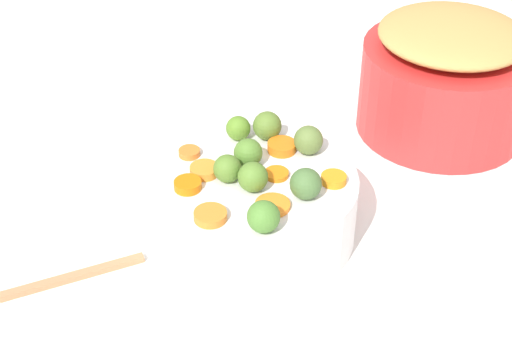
# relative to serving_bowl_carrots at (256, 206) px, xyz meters

# --- Properties ---
(tabletop) EXTENTS (2.40, 2.40, 0.02)m
(tabletop) POSITION_rel_serving_bowl_carrots_xyz_m (-0.00, 0.03, -0.05)
(tabletop) COLOR silver
(tabletop) RESTS_ON ground
(serving_bowl_carrots) EXTENTS (0.24, 0.24, 0.09)m
(serving_bowl_carrots) POSITION_rel_serving_bowl_carrots_xyz_m (0.00, 0.00, 0.00)
(serving_bowl_carrots) COLOR white
(serving_bowl_carrots) RESTS_ON tabletop
(metal_pot) EXTENTS (0.24, 0.24, 0.13)m
(metal_pot) POSITION_rel_serving_bowl_carrots_xyz_m (0.20, -0.30, 0.02)
(metal_pot) COLOR red
(metal_pot) RESTS_ON tabletop
(stuffing_mound) EXTENTS (0.21, 0.21, 0.04)m
(stuffing_mound) POSITION_rel_serving_bowl_carrots_xyz_m (0.20, -0.30, 0.11)
(stuffing_mound) COLOR tan
(stuffing_mound) RESTS_ON metal_pot
(carrot_slice_0) EXTENTS (0.04, 0.04, 0.01)m
(carrot_slice_0) POSITION_rel_serving_bowl_carrots_xyz_m (0.05, -0.04, 0.05)
(carrot_slice_0) COLOR orange
(carrot_slice_0) RESTS_ON serving_bowl_carrots
(carrot_slice_1) EXTENTS (0.05, 0.05, 0.01)m
(carrot_slice_1) POSITION_rel_serving_bowl_carrots_xyz_m (0.02, 0.06, 0.05)
(carrot_slice_1) COLOR orange
(carrot_slice_1) RESTS_ON serving_bowl_carrots
(carrot_slice_2) EXTENTS (0.03, 0.03, 0.01)m
(carrot_slice_2) POSITION_rel_serving_bowl_carrots_xyz_m (0.06, 0.07, 0.05)
(carrot_slice_2) COLOR orange
(carrot_slice_2) RESTS_ON serving_bowl_carrots
(carrot_slice_3) EXTENTS (0.03, 0.03, 0.01)m
(carrot_slice_3) POSITION_rel_serving_bowl_carrots_xyz_m (-0.02, -0.09, 0.05)
(carrot_slice_3) COLOR orange
(carrot_slice_3) RESTS_ON serving_bowl_carrots
(carrot_slice_4) EXTENTS (0.03, 0.03, 0.01)m
(carrot_slice_4) POSITION_rel_serving_bowl_carrots_xyz_m (-0.00, -0.02, 0.05)
(carrot_slice_4) COLOR orange
(carrot_slice_4) RESTS_ON serving_bowl_carrots
(carrot_slice_5) EXTENTS (0.03, 0.03, 0.01)m
(carrot_slice_5) POSITION_rel_serving_bowl_carrots_xyz_m (-0.01, 0.08, 0.05)
(carrot_slice_5) COLOR orange
(carrot_slice_5) RESTS_ON serving_bowl_carrots
(carrot_slice_6) EXTENTS (0.05, 0.05, 0.01)m
(carrot_slice_6) POSITION_rel_serving_bowl_carrots_xyz_m (-0.06, -0.01, 0.05)
(carrot_slice_6) COLOR orange
(carrot_slice_6) RESTS_ON serving_bowl_carrots
(carrot_slice_7) EXTENTS (0.05, 0.05, 0.01)m
(carrot_slice_7) POSITION_rel_serving_bowl_carrots_xyz_m (-0.07, 0.06, 0.05)
(carrot_slice_7) COLOR orange
(carrot_slice_7) RESTS_ON serving_bowl_carrots
(brussels_sprout_0) EXTENTS (0.03, 0.03, 0.03)m
(brussels_sprout_0) POSITION_rel_serving_bowl_carrots_xyz_m (0.08, 0.01, 0.06)
(brussels_sprout_0) COLOR #568327
(brussels_sprout_0) RESTS_ON serving_bowl_carrots
(brussels_sprout_1) EXTENTS (0.04, 0.04, 0.04)m
(brussels_sprout_1) POSITION_rel_serving_bowl_carrots_xyz_m (-0.02, 0.01, 0.06)
(brussels_sprout_1) COLOR #547D2D
(brussels_sprout_1) RESTS_ON serving_bowl_carrots
(brussels_sprout_2) EXTENTS (0.03, 0.03, 0.03)m
(brussels_sprout_2) POSITION_rel_serving_bowl_carrots_xyz_m (0.00, 0.03, 0.06)
(brussels_sprout_2) COLOR #537A2C
(brussels_sprout_2) RESTS_ON serving_bowl_carrots
(brussels_sprout_3) EXTENTS (0.04, 0.04, 0.04)m
(brussels_sprout_3) POSITION_rel_serving_bowl_carrots_xyz_m (-0.04, -0.05, 0.06)
(brussels_sprout_3) COLOR #476B37
(brussels_sprout_3) RESTS_ON serving_bowl_carrots
(brussels_sprout_4) EXTENTS (0.04, 0.04, 0.04)m
(brussels_sprout_4) POSITION_rel_serving_bowl_carrots_xyz_m (-0.10, 0.00, 0.06)
(brussels_sprout_4) COLOR #4B7F30
(brussels_sprout_4) RESTS_ON serving_bowl_carrots
(brussels_sprout_5) EXTENTS (0.04, 0.04, 0.04)m
(brussels_sprout_5) POSITION_rel_serving_bowl_carrots_xyz_m (0.04, -0.07, 0.06)
(brussels_sprout_5) COLOR #5C7538
(brussels_sprout_5) RESTS_ON serving_bowl_carrots
(brussels_sprout_6) EXTENTS (0.03, 0.03, 0.03)m
(brussels_sprout_6) POSITION_rel_serving_bowl_carrots_xyz_m (0.03, 0.01, 0.06)
(brussels_sprout_6) COLOR #507D2D
(brussels_sprout_6) RESTS_ON serving_bowl_carrots
(brussels_sprout_7) EXTENTS (0.04, 0.04, 0.04)m
(brussels_sprout_7) POSITION_rel_serving_bowl_carrots_xyz_m (0.08, -0.03, 0.06)
(brussels_sprout_7) COLOR #57762D
(brussels_sprout_7) RESTS_ON serving_bowl_carrots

